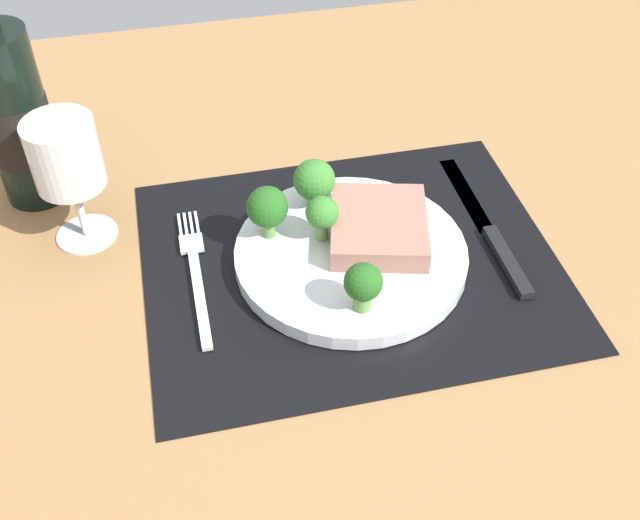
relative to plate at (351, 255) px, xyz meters
The scene contains 12 objects.
ground_plane 2.60cm from the plate, ahead, with size 140.00×110.00×3.00cm, color #996D42.
placemat 0.95cm from the plate, ahead, with size 41.36×33.83×0.30cm, color black.
plate is the anchor object (origin of this frame).
steak 4.01cm from the plate, 23.09° to the left, with size 9.54×10.85×2.45cm, color #9E6B5B.
broccoli_near_steak 5.22cm from the plate, 137.87° to the left, with size 3.31×3.31×5.07cm.
broccoli_center 9.60cm from the plate, 152.53° to the left, with size 4.18×4.18×5.75cm.
broccoli_back_left 8.83cm from the plate, 105.07° to the left, with size 4.38×4.38×5.47cm.
broccoli_near_fork 8.75cm from the plate, 97.11° to the right, with size 3.58×3.58×5.11cm.
fork 15.51cm from the plate, behind, with size 2.40×19.20×0.50cm.
knife 15.26cm from the plate, ahead, with size 1.80×23.00×0.80cm.
wine_bottle 37.35cm from the plate, 149.05° to the left, with size 7.02×7.02×27.31cm.
wine_glass 29.19cm from the plate, 158.55° to the left, with size 6.86×6.86×13.98cm.
Camera 1 is at (-15.22, -53.30, 54.01)cm, focal length 42.88 mm.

